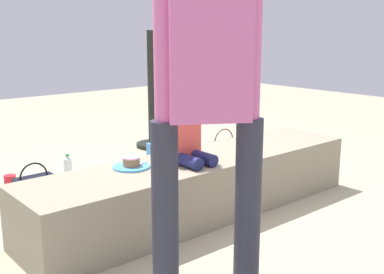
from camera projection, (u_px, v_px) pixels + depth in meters
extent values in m
plane|color=tan|center=(200.00, 213.00, 3.11)|extent=(12.00, 12.00, 0.00)
cube|color=gray|center=(200.00, 186.00, 3.07)|extent=(2.34, 0.54, 0.37)
cylinder|color=#1A1F51|center=(186.00, 160.00, 2.83)|extent=(0.08, 0.25, 0.08)
cylinder|color=#1A1F51|center=(200.00, 157.00, 2.90)|extent=(0.08, 0.25, 0.08)
cube|color=#ED4F42|center=(181.00, 133.00, 2.91)|extent=(0.21, 0.13, 0.28)
sphere|color=#8C664C|center=(181.00, 96.00, 2.86)|extent=(0.16, 0.16, 0.16)
cylinder|color=#8C664C|center=(166.00, 136.00, 2.84)|extent=(0.05, 0.05, 0.21)
cylinder|color=#8C664C|center=(195.00, 131.00, 2.99)|extent=(0.05, 0.05, 0.21)
cylinder|color=#2A2C3A|center=(248.00, 205.00, 2.14)|extent=(0.12, 0.12, 0.80)
cylinder|color=#2A2C3A|center=(165.00, 210.00, 2.08)|extent=(0.12, 0.12, 0.80)
cube|color=#D3649F|center=(208.00, 47.00, 1.96)|extent=(0.39, 0.35, 0.61)
cylinder|color=#D3649F|center=(250.00, 60.00, 1.99)|extent=(0.09, 0.09, 0.58)
cylinder|color=#D3649F|center=(165.00, 61.00, 1.94)|extent=(0.09, 0.09, 0.58)
cylinder|color=#4CA5D8|center=(131.00, 167.00, 2.81)|extent=(0.22, 0.22, 0.01)
cylinder|color=#956740|center=(131.00, 162.00, 2.80)|extent=(0.10, 0.10, 0.05)
cylinder|color=pink|center=(131.00, 158.00, 2.80)|extent=(0.10, 0.10, 0.01)
cube|color=silver|center=(141.00, 164.00, 2.84)|extent=(0.11, 0.04, 0.00)
cube|color=#4C99E0|center=(162.00, 160.00, 3.84)|extent=(0.22, 0.13, 0.28)
torus|color=white|center=(157.00, 144.00, 3.78)|extent=(0.09, 0.01, 0.09)
torus|color=white|center=(167.00, 142.00, 3.84)|extent=(0.09, 0.01, 0.09)
cylinder|color=black|center=(154.00, 145.00, 4.85)|extent=(0.36, 0.36, 0.04)
cylinder|color=black|center=(153.00, 88.00, 4.72)|extent=(0.11, 0.11, 1.12)
cylinder|color=silver|center=(68.00, 167.00, 3.88)|extent=(0.07, 0.07, 0.14)
cone|color=silver|center=(67.00, 157.00, 3.86)|extent=(0.06, 0.06, 0.03)
cylinder|color=#268C3F|center=(67.00, 155.00, 3.85)|extent=(0.03, 0.03, 0.01)
cylinder|color=red|center=(10.00, 182.00, 3.58)|extent=(0.09, 0.09, 0.10)
cube|color=white|center=(184.00, 159.00, 4.17)|extent=(0.32, 0.33, 0.12)
cube|color=black|center=(35.00, 189.00, 3.29)|extent=(0.27, 0.11, 0.18)
torus|color=black|center=(34.00, 177.00, 3.27)|extent=(0.20, 0.01, 0.20)
cube|color=brown|center=(224.00, 152.00, 4.28)|extent=(0.32, 0.13, 0.19)
torus|color=brown|center=(224.00, 141.00, 4.26)|extent=(0.23, 0.01, 0.23)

